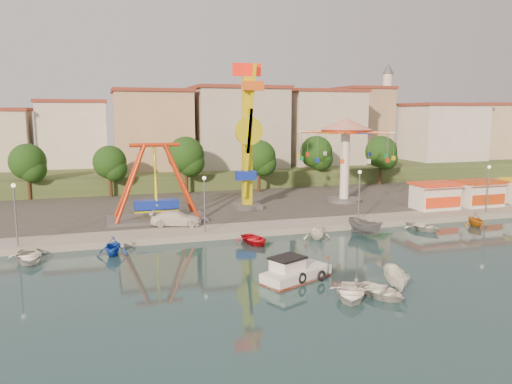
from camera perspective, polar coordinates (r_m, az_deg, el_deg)
name	(u,v)px	position (r m, az deg, el deg)	size (l,w,h in m)	color
ground	(347,272)	(37.82, 10.33, -9.02)	(200.00, 200.00, 0.00)	#143239
quay_deck	(196,173)	(95.99, -6.90, 2.20)	(200.00, 100.00, 0.60)	#9E998E
asphalt_pad	(240,198)	(65.01, -1.87, -0.72)	(90.00, 28.00, 0.01)	#4C4944
hill_terrace	(191,164)	(100.76, -7.42, 3.20)	(200.00, 60.00, 3.00)	#384C26
pirate_ship_ride	(156,184)	(52.40, -11.40, 0.93)	(10.00, 5.00, 8.00)	#59595E
kamikaze_tower	(248,140)	(57.04, -0.93, 6.01)	(3.20, 3.10, 16.50)	#59595E
wave_swinger	(345,141)	(62.77, 10.19, 5.77)	(11.60, 11.60, 10.40)	#59595E
booth_left	(435,195)	(61.34, 19.78, -0.38)	(5.40, 3.78, 3.08)	white
booth_mid	(480,193)	(65.25, 24.18, -0.10)	(5.40, 3.78, 3.08)	white
lamp_post_0	(16,216)	(46.20, -25.76, -2.51)	(0.14, 0.14, 5.00)	#59595E
lamp_post_1	(205,206)	(46.48, -5.89, -1.58)	(0.14, 0.14, 5.00)	#59595E
lamp_post_2	(359,197)	(51.94, 11.69, -0.60)	(0.14, 0.14, 5.00)	#59595E
lamp_post_3	(488,190)	(61.21, 24.95, 0.18)	(0.14, 0.14, 5.00)	#59595E
tree_0	(28,162)	(69.69, -24.65, 3.15)	(4.60, 4.60, 7.19)	#382314
tree_1	(110,162)	(68.38, -16.38, 3.28)	(4.35, 4.35, 6.80)	#382314
tree_2	(186,155)	(68.73, -8.02, 4.19)	(5.02, 5.02, 7.85)	#382314
tree_3	(259,157)	(69.65, 0.35, 4.04)	(4.68, 4.68, 7.32)	#382314
tree_4	(316,152)	(75.96, 6.90, 4.54)	(4.86, 4.86, 7.60)	#382314
tree_5	(381,152)	(78.98, 14.11, 4.47)	(4.83, 4.83, 7.54)	#382314
building_1	(72,141)	(83.45, -20.28, 5.53)	(12.33, 9.01, 8.63)	silver
building_2	(157,131)	(84.29, -11.30, 6.82)	(11.95, 9.28, 11.23)	tan
building_3	(242,137)	(83.78, -1.57, 6.29)	(12.59, 10.50, 9.20)	beige
building_4	(309,135)	(91.46, 6.05, 6.48)	(10.75, 9.23, 9.24)	beige
building_5	(379,129)	(95.80, 13.90, 6.98)	(12.77, 10.96, 11.21)	tan
building_6	(439,126)	(101.08, 20.16, 7.11)	(8.23, 8.98, 12.36)	silver
building_7	(472,134)	(112.42, 23.44, 6.14)	(11.59, 10.93, 8.76)	beige
minaret	(387,108)	(100.77, 14.70, 9.28)	(2.80, 2.80, 18.00)	silver
cabin_motorboat	(294,273)	(35.53, 4.42, -9.25)	(5.63, 4.06, 1.86)	white
rowboat_a	(382,291)	(33.39, 14.15, -10.95)	(2.59, 3.63, 0.75)	white
rowboat_b	(350,293)	(32.65, 10.72, -11.26)	(2.72, 3.81, 0.79)	white
skiff	(397,279)	(35.00, 15.78, -9.53)	(1.34, 3.57, 1.38)	white
van	(176,218)	(49.91, -9.12, -3.00)	(2.02, 4.97, 1.44)	white
moored_boat_0	(29,256)	(43.53, -24.56, -6.71)	(2.97, 4.15, 0.86)	white
moored_boat_1	(113,246)	(43.03, -16.05, -5.93)	(2.56, 2.96, 1.56)	blue
moored_boat_3	(254,239)	(44.94, -0.18, -5.45)	(2.65, 3.71, 0.77)	red
moored_boat_4	(316,230)	(46.90, 6.90, -4.38)	(2.62, 3.04, 1.60)	white
moored_boat_5	(365,227)	(49.17, 12.38, -3.91)	(1.55, 4.11, 1.59)	slate
moored_boat_6	(424,226)	(52.74, 18.60, -3.74)	(2.72, 3.81, 0.79)	white
moored_boat_7	(475,219)	(56.50, 23.78, -2.87)	(2.38, 2.75, 1.45)	#CA6E11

